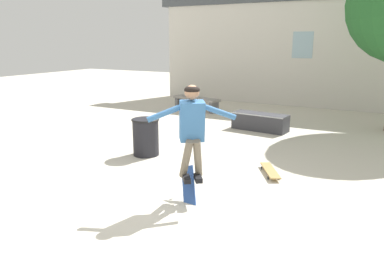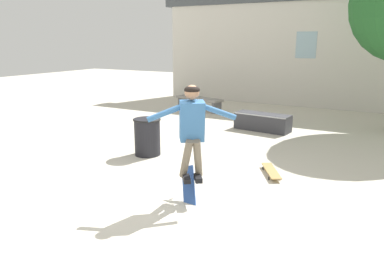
# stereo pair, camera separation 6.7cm
# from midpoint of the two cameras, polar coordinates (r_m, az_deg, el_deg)

# --- Properties ---
(ground_plane) EXTENTS (40.00, 40.00, 0.00)m
(ground_plane) POSITION_cam_midpoint_polar(r_m,az_deg,el_deg) (5.64, -5.00, -9.98)
(ground_plane) COLOR beige
(building_backdrop) EXTENTS (11.62, 0.52, 5.09)m
(building_backdrop) POSITION_cam_midpoint_polar(r_m,az_deg,el_deg) (14.10, 17.66, 12.95)
(building_backdrop) COLOR beige
(building_backdrop) RESTS_ON ground_plane
(park_bench) EXTENTS (1.85, 0.85, 0.44)m
(park_bench) POSITION_cam_midpoint_polar(r_m,az_deg,el_deg) (12.89, 1.23, 5.56)
(park_bench) COLOR gray
(park_bench) RESTS_ON ground_plane
(skate_ledge) EXTENTS (1.51, 0.68, 0.45)m
(skate_ledge) POSITION_cam_midpoint_polar(r_m,az_deg,el_deg) (10.14, 10.88, 2.26)
(skate_ledge) COLOR #38383D
(skate_ledge) RESTS_ON ground_plane
(trash_bin) EXTENTS (0.57, 0.57, 0.77)m
(trash_bin) POSITION_cam_midpoint_polar(r_m,az_deg,el_deg) (7.82, -6.58, 0.17)
(trash_bin) COLOR black
(trash_bin) RESTS_ON ground_plane
(skater) EXTENTS (1.08, 0.82, 1.40)m
(skater) POSITION_cam_midpoint_polar(r_m,az_deg,el_deg) (5.30, 0.37, 1.84)
(skater) COLOR teal
(skateboard_flipping) EXTENTS (0.46, 0.42, 0.70)m
(skateboard_flipping) POSITION_cam_midpoint_polar(r_m,az_deg,el_deg) (5.64, -0.10, -8.26)
(skateboard_flipping) COLOR #2D519E
(skateboard_resting) EXTENTS (0.59, 0.83, 0.08)m
(skateboard_resting) POSITION_cam_midpoint_polar(r_m,az_deg,el_deg) (6.88, 12.26, -5.05)
(skateboard_resting) COLOR #AD894C
(skateboard_resting) RESTS_ON ground_plane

